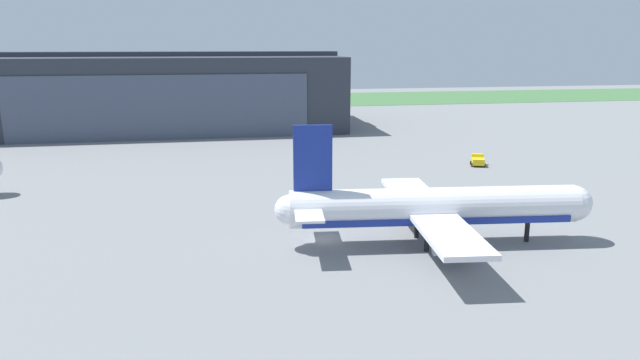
{
  "coord_description": "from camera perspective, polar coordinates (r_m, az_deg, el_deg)",
  "views": [
    {
      "loc": [
        -11.98,
        -62.97,
        22.79
      ],
      "look_at": [
        2.66,
        16.85,
        3.19
      ],
      "focal_mm": 31.95,
      "sensor_mm": 36.0,
      "label": 1
    }
  ],
  "objects": [
    {
      "name": "maintenance_hangar",
      "position": [
        161.97,
        -15.08,
        8.52
      ],
      "size": [
        92.68,
        42.18,
        20.52
      ],
      "color": "#2D333D",
      "rests_on": "ground_plane"
    },
    {
      "name": "airliner_near_left",
      "position": [
        66.63,
        11.51,
        -2.76
      ],
      "size": [
        36.8,
        30.44,
        14.1
      ],
      "color": "white",
      "rests_on": "ground_plane"
    },
    {
      "name": "grass_field_strip",
      "position": [
        234.19,
        -7.48,
        7.89
      ],
      "size": [
        440.0,
        56.0,
        0.08
      ],
      "primitive_type": "cube",
      "color": "#416F3E",
      "rests_on": "ground_plane"
    },
    {
      "name": "ground_plane",
      "position": [
        68.03,
        0.36,
        -5.99
      ],
      "size": [
        440.0,
        440.0,
        0.0
      ],
      "primitive_type": "plane",
      "color": "slate"
    },
    {
      "name": "stair_truck",
      "position": [
        112.36,
        15.52,
        1.9
      ],
      "size": [
        3.39,
        4.03,
        2.09
      ],
      "color": "yellow",
      "rests_on": "ground_plane"
    }
  ]
}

